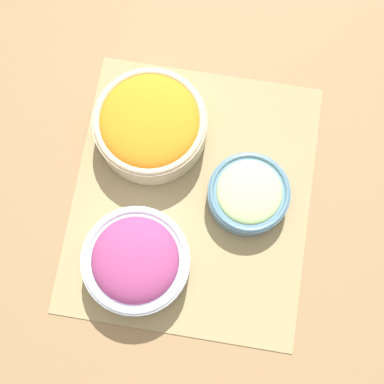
{
  "coord_description": "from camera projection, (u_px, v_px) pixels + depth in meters",
  "views": [
    {
      "loc": [
        0.2,
        0.03,
        0.91
      ],
      "look_at": [
        0.0,
        0.0,
        0.03
      ],
      "focal_mm": 50.0,
      "sensor_mm": 36.0,
      "label": 1
    }
  ],
  "objects": [
    {
      "name": "onion_bowl",
      "position": [
        136.0,
        261.0,
        0.87
      ],
      "size": [
        0.18,
        0.18,
        0.08
      ],
      "color": "silver",
      "rests_on": "placemat"
    },
    {
      "name": "carrot_bowl",
      "position": [
        150.0,
        124.0,
        0.92
      ],
      "size": [
        0.2,
        0.2,
        0.08
      ],
      "color": "#C6B28E",
      "rests_on": "placemat"
    },
    {
      "name": "ground_plane",
      "position": [
        192.0,
        196.0,
        0.94
      ],
      "size": [
        3.0,
        3.0,
        0.0
      ],
      "primitive_type": "plane",
      "color": "olive"
    },
    {
      "name": "placemat",
      "position": [
        192.0,
        196.0,
        0.93
      ],
      "size": [
        0.47,
        0.41,
        0.0
      ],
      "color": "#937F56",
      "rests_on": "ground_plane"
    },
    {
      "name": "cucumber_bowl",
      "position": [
        249.0,
        194.0,
        0.91
      ],
      "size": [
        0.14,
        0.14,
        0.05
      ],
      "color": "slate",
      "rests_on": "placemat"
    }
  ]
}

